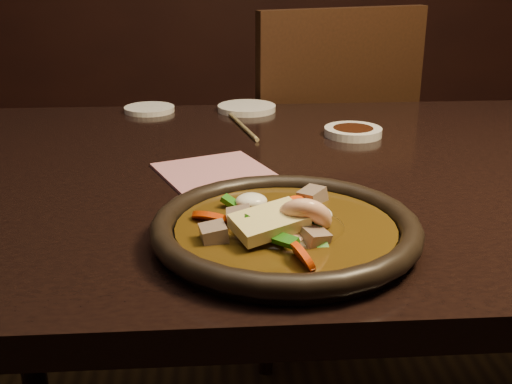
{
  "coord_description": "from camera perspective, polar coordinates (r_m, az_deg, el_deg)",
  "views": [
    {
      "loc": [
        -0.28,
        -0.95,
        1.07
      ],
      "look_at": [
        -0.23,
        -0.24,
        0.8
      ],
      "focal_mm": 45.0,
      "sensor_mm": 36.0,
      "label": 1
    }
  ],
  "objects": [
    {
      "name": "table",
      "position": [
        1.06,
        11.47,
        -1.6
      ],
      "size": [
        1.6,
        0.9,
        0.75
      ],
      "color": "black",
      "rests_on": "floor"
    },
    {
      "name": "chair",
      "position": [
        1.72,
        5.16,
        1.85
      ],
      "size": [
        0.56,
        0.56,
        0.95
      ],
      "rotation": [
        0.0,
        0.0,
        3.45
      ],
      "color": "black",
      "rests_on": "floor"
    },
    {
      "name": "plate",
      "position": [
        0.74,
        2.65,
        -3.38
      ],
      "size": [
        0.31,
        0.31,
        0.03
      ],
      "color": "black",
      "rests_on": "table"
    },
    {
      "name": "stirfry",
      "position": [
        0.74,
        2.62,
        -2.98
      ],
      "size": [
        0.19,
        0.22,
        0.07
      ],
      "color": "#39270A",
      "rests_on": "plate"
    },
    {
      "name": "soy_dish",
      "position": [
        1.2,
        8.62,
        5.32
      ],
      "size": [
        0.11,
        0.11,
        0.01
      ],
      "primitive_type": "cylinder",
      "color": "silver",
      "rests_on": "table"
    },
    {
      "name": "saucer_left",
      "position": [
        1.39,
        -9.46,
        7.28
      ],
      "size": [
        0.11,
        0.11,
        0.01
      ],
      "primitive_type": "cylinder",
      "color": "silver",
      "rests_on": "table"
    },
    {
      "name": "saucer_right",
      "position": [
        1.38,
        -0.83,
        7.47
      ],
      "size": [
        0.12,
        0.12,
        0.01
      ],
      "primitive_type": "cylinder",
      "color": "silver",
      "rests_on": "table"
    },
    {
      "name": "chopsticks",
      "position": [
        1.27,
        -1.58,
        6.23
      ],
      "size": [
        0.06,
        0.26,
        0.01
      ],
      "rotation": [
        0.0,
        0.0,
        0.21
      ],
      "color": "tan",
      "rests_on": "table"
    },
    {
      "name": "napkin",
      "position": [
        0.98,
        -3.65,
        1.76
      ],
      "size": [
        0.21,
        0.21,
        0.0
      ],
      "primitive_type": "cube",
      "rotation": [
        0.0,
        0.0,
        0.38
      ],
      "color": "#A56571",
      "rests_on": "table"
    }
  ]
}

